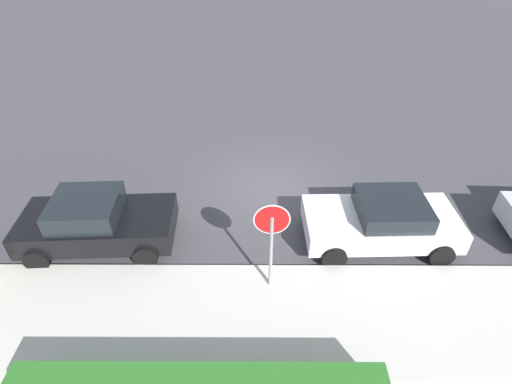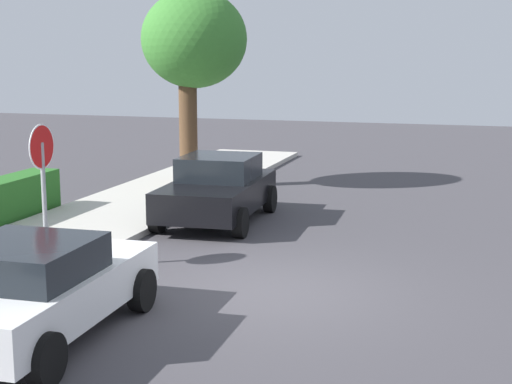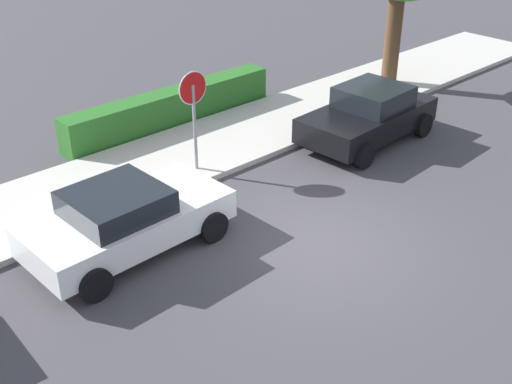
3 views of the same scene
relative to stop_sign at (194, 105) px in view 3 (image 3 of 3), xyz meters
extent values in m
plane|color=#423F44|center=(-0.13, -4.08, -1.77)|extent=(60.00, 60.00, 0.00)
cube|color=beige|center=(-0.13, 0.90, -1.70)|extent=(32.00, 3.01, 0.14)
cylinder|color=gray|center=(0.00, 0.00, -0.64)|extent=(0.08, 0.08, 2.25)
cylinder|color=white|center=(0.00, 0.00, 0.41)|extent=(0.79, 0.03, 0.79)
cylinder|color=red|center=(0.00, 0.00, 0.41)|extent=(0.74, 0.04, 0.74)
cube|color=white|center=(-2.97, -1.68, -1.17)|extent=(4.06, 1.97, 0.60)
cube|color=black|center=(-3.19, -1.69, -0.64)|extent=(1.79, 1.69, 0.46)
cylinder|color=black|center=(-1.63, -0.72, -1.45)|extent=(0.65, 0.24, 0.64)
cylinder|color=black|center=(-1.58, -2.57, -1.45)|extent=(0.65, 0.24, 0.64)
cylinder|color=black|center=(-4.36, -0.79, -1.45)|extent=(0.65, 0.24, 0.64)
cylinder|color=black|center=(-4.31, -2.65, -1.45)|extent=(0.65, 0.24, 0.64)
cube|color=black|center=(4.52, -1.56, -1.14)|extent=(4.04, 2.02, 0.64)
cube|color=black|center=(4.71, -1.55, -0.55)|extent=(1.76, 1.68, 0.53)
cylinder|color=black|center=(5.81, -0.59, -1.45)|extent=(0.65, 0.25, 0.64)
cylinder|color=black|center=(5.90, -2.40, -1.45)|extent=(0.65, 0.25, 0.64)
cylinder|color=black|center=(3.13, -0.73, -1.45)|extent=(0.65, 0.25, 0.64)
cylinder|color=black|center=(3.22, -2.54, -1.45)|extent=(0.65, 0.25, 0.64)
cylinder|color=#513823|center=(8.47, 0.70, -0.18)|extent=(0.50, 0.50, 3.18)
cylinder|color=gold|center=(6.72, -0.11, -1.49)|extent=(0.22, 0.22, 0.55)
sphere|color=gold|center=(6.72, -0.11, -1.16)|extent=(0.21, 0.21, 0.21)
cylinder|color=gold|center=(6.87, -0.11, -1.44)|extent=(0.08, 0.09, 0.09)
cube|color=#286623|center=(1.34, 2.85, -1.26)|extent=(6.61, 0.72, 1.01)
camera|label=1|loc=(0.31, 6.34, 5.89)|focal=28.00mm
camera|label=2|loc=(-11.72, -7.44, 2.04)|focal=55.00mm
camera|label=3|loc=(-8.32, -11.19, 5.38)|focal=45.00mm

